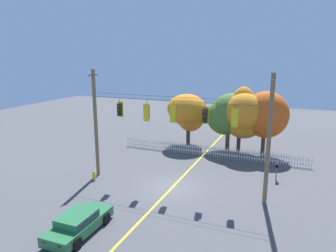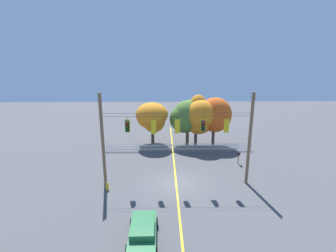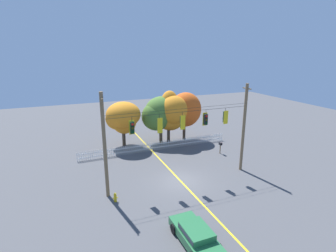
# 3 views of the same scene
# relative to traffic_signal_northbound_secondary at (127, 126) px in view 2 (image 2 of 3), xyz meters

# --- Properties ---
(ground) EXTENTS (80.00, 80.00, 0.00)m
(ground) POSITION_rel_traffic_signal_northbound_secondary_xyz_m (4.21, -0.01, -5.43)
(ground) COLOR #4C4C4F
(lane_centerline_stripe) EXTENTS (0.16, 36.00, 0.01)m
(lane_centerline_stripe) POSITION_rel_traffic_signal_northbound_secondary_xyz_m (4.21, -0.01, -5.43)
(lane_centerline_stripe) COLOR gold
(lane_centerline_stripe) RESTS_ON ground
(signal_support_span) EXTENTS (13.05, 1.10, 8.34)m
(signal_support_span) POSITION_rel_traffic_signal_northbound_secondary_xyz_m (4.21, -0.01, -1.18)
(signal_support_span) COLOR brown
(signal_support_span) RESTS_ON ground
(traffic_signal_northbound_secondary) EXTENTS (0.43, 0.38, 1.44)m
(traffic_signal_northbound_secondary) POSITION_rel_traffic_signal_northbound_secondary_xyz_m (0.00, 0.00, 0.00)
(traffic_signal_northbound_secondary) COLOR black
(traffic_signal_eastbound_side) EXTENTS (0.43, 0.38, 1.54)m
(traffic_signal_eastbound_side) POSITION_rel_traffic_signal_northbound_secondary_xyz_m (2.24, -0.02, -0.04)
(traffic_signal_eastbound_side) COLOR black
(traffic_signal_northbound_primary) EXTENTS (0.43, 0.38, 1.48)m
(traffic_signal_northbound_primary) POSITION_rel_traffic_signal_northbound_secondary_xyz_m (4.26, -0.02, 0.00)
(traffic_signal_northbound_primary) COLOR black
(traffic_signal_southbound_primary) EXTENTS (0.43, 0.38, 1.43)m
(traffic_signal_southbound_primary) POSITION_rel_traffic_signal_northbound_secondary_xyz_m (6.49, 0.00, 0.01)
(traffic_signal_southbound_primary) COLOR black
(traffic_signal_westbound_side) EXTENTS (0.43, 0.38, 1.43)m
(traffic_signal_westbound_side) POSITION_rel_traffic_signal_northbound_secondary_xyz_m (8.46, -0.02, 0.04)
(traffic_signal_westbound_side) COLOR black
(white_picket_fence) EXTENTS (17.68, 0.06, 1.02)m
(white_picket_fence) POSITION_rel_traffic_signal_northbound_secondary_xyz_m (4.85, 7.95, -4.92)
(white_picket_fence) COLOR white
(white_picket_fence) RESTS_ON ground
(autumn_maple_near_fence) EXTENTS (4.03, 4.02, 5.46)m
(autumn_maple_near_fence) POSITION_rel_traffic_signal_northbound_secondary_xyz_m (1.60, 10.81, -1.88)
(autumn_maple_near_fence) COLOR #473828
(autumn_maple_near_fence) RESTS_ON ground
(autumn_maple_mid) EXTENTS (4.67, 3.67, 5.79)m
(autumn_maple_mid) POSITION_rel_traffic_signal_northbound_secondary_xyz_m (6.13, 10.39, -1.72)
(autumn_maple_mid) COLOR brown
(autumn_maple_mid) RESTS_ON ground
(autumn_oak_far_east) EXTENTS (3.67, 3.70, 6.47)m
(autumn_oak_far_east) POSITION_rel_traffic_signal_northbound_secondary_xyz_m (7.53, 9.95, -1.63)
(autumn_oak_far_east) COLOR #473828
(autumn_oak_far_east) RESTS_ON ground
(autumn_maple_far_west) EXTENTS (4.12, 3.40, 6.12)m
(autumn_maple_far_west) POSITION_rel_traffic_signal_northbound_secondary_xyz_m (9.65, 10.13, -1.46)
(autumn_maple_far_west) COLOR #473828
(autumn_maple_far_west) RESTS_ON ground
(parked_car) EXTENTS (1.91, 4.21, 1.15)m
(parked_car) POSITION_rel_traffic_signal_northbound_secondary_xyz_m (1.73, -7.43, -4.83)
(parked_car) COLOR #286B3D
(parked_car) RESTS_ON ground
(fire_hydrant) EXTENTS (0.38, 0.22, 0.74)m
(fire_hydrant) POSITION_rel_traffic_signal_northbound_secondary_xyz_m (-1.80, -1.07, -5.07)
(fire_hydrant) COLOR gold
(fire_hydrant) RESTS_ON ground
(roadside_mailbox) EXTENTS (0.25, 0.44, 1.33)m
(roadside_mailbox) POSITION_rel_traffic_signal_northbound_secondary_xyz_m (11.05, 4.26, -4.35)
(roadside_mailbox) COLOR brown
(roadside_mailbox) RESTS_ON ground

